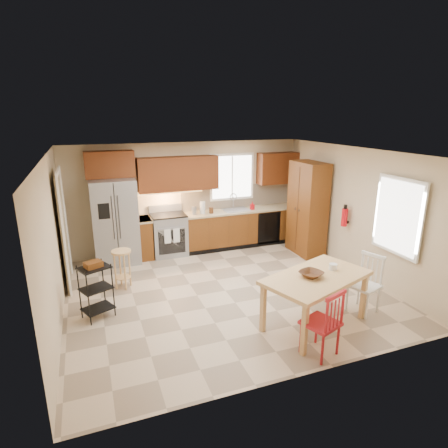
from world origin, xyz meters
TOP-DOWN VIEW (x-y plane):
  - floor at (0.00, 0.00)m, footprint 5.50×5.50m
  - ceiling at (0.00, 0.00)m, footprint 5.50×5.00m
  - wall_back at (0.00, 2.50)m, footprint 5.50×0.02m
  - wall_front at (0.00, -2.50)m, footprint 5.50×0.02m
  - wall_left at (-2.75, 0.00)m, footprint 0.02×5.00m
  - wall_right at (2.75, 0.00)m, footprint 0.02×5.00m
  - refrigerator at (-1.70, 2.12)m, footprint 0.92×0.75m
  - range_stove at (-0.55, 2.19)m, footprint 0.76×0.63m
  - base_cabinet_narrow at (-1.10, 2.20)m, footprint 0.30×0.60m
  - base_cabinet_run at (1.29, 2.20)m, footprint 2.92×0.60m
  - dishwasher at (1.85, 1.91)m, footprint 0.60×0.02m
  - backsplash at (1.29, 2.48)m, footprint 2.92×0.03m
  - upper_over_fridge at (-1.70, 2.33)m, footprint 1.00×0.35m
  - upper_left_block at (-0.25, 2.33)m, footprint 1.80×0.35m
  - upper_right_block at (2.25, 2.33)m, footprint 1.00×0.35m
  - window_back at (1.10, 2.48)m, footprint 1.12×0.04m
  - sink at (1.10, 2.20)m, footprint 0.62×0.46m
  - undercab_glow at (-0.55, 2.30)m, footprint 1.60×0.30m
  - soap_bottle at (1.48, 2.10)m, footprint 0.09×0.09m
  - paper_towel at (0.25, 2.15)m, footprint 0.12×0.12m
  - canister_steel at (0.05, 2.15)m, footprint 0.11×0.11m
  - canister_wood at (0.45, 2.12)m, footprint 0.10×0.10m
  - pantry at (2.43, 1.20)m, footprint 0.50×0.95m
  - fire_extinguisher at (2.63, 0.15)m, footprint 0.12×0.12m
  - window_right at (2.68, -1.15)m, footprint 0.04×1.02m
  - doorway at (-2.67, 1.30)m, footprint 0.04×0.95m
  - dining_table at (0.88, -1.53)m, footprint 1.84×1.41m
  - chair_red at (0.53, -2.18)m, footprint 0.57×0.57m
  - chair_white at (1.83, -1.48)m, footprint 0.57×0.57m
  - table_bowl at (0.77, -1.53)m, footprint 0.42×0.42m
  - table_jar at (1.23, -1.42)m, footprint 0.16×0.16m
  - bar_stool at (-1.72, 0.79)m, footprint 0.39×0.39m
  - utility_cart at (-2.21, -0.15)m, footprint 0.55×0.50m

SIDE VIEW (x-z plane):
  - floor at x=0.00m, z-range 0.00..0.00m
  - bar_stool at x=-1.72m, z-range 0.00..0.73m
  - dining_table at x=0.88m, z-range 0.00..0.79m
  - utility_cart at x=-2.21m, z-range 0.00..0.89m
  - base_cabinet_narrow at x=-1.10m, z-range 0.00..0.90m
  - base_cabinet_run at x=1.29m, z-range 0.00..0.90m
  - dishwasher at x=1.85m, z-range 0.06..0.84m
  - range_stove at x=-0.55m, z-range 0.00..0.92m
  - chair_red at x=0.53m, z-range 0.00..0.96m
  - chair_white at x=1.83m, z-range 0.00..0.96m
  - table_bowl at x=0.77m, z-range 0.76..0.84m
  - table_jar at x=1.23m, z-range 0.76..0.91m
  - sink at x=1.10m, z-range 0.78..0.94m
  - refrigerator at x=-1.70m, z-range 0.00..1.82m
  - canister_wood at x=0.45m, z-range 0.90..1.04m
  - canister_steel at x=0.05m, z-range 0.90..1.08m
  - soap_bottle at x=1.48m, z-range 0.90..1.09m
  - paper_towel at x=0.25m, z-range 0.90..1.18m
  - pantry at x=2.43m, z-range 0.00..2.10m
  - doorway at x=-2.67m, z-range 0.00..2.10m
  - fire_extinguisher at x=2.63m, z-range 0.92..1.28m
  - backsplash at x=1.29m, z-range 0.90..1.45m
  - wall_back at x=0.00m, z-range 0.00..2.50m
  - wall_front at x=0.00m, z-range 0.00..2.50m
  - wall_left at x=-2.75m, z-range 0.00..2.50m
  - wall_right at x=2.75m, z-range 0.00..2.50m
  - undercab_glow at x=-0.55m, z-range 1.43..1.43m
  - window_right at x=2.68m, z-range 0.79..2.11m
  - window_back at x=1.10m, z-range 1.09..2.21m
  - upper_left_block at x=-0.25m, z-range 1.45..2.20m
  - upper_right_block at x=2.25m, z-range 1.45..2.20m
  - upper_over_fridge at x=-1.70m, z-range 1.83..2.38m
  - ceiling at x=0.00m, z-range 2.49..2.51m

